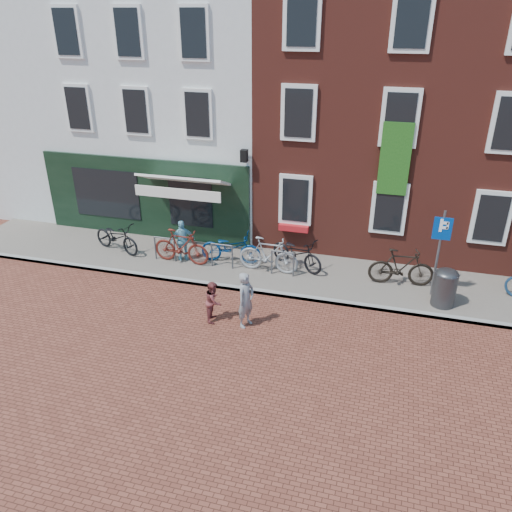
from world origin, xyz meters
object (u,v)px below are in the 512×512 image
(woman, at_px, (246,300))
(bicycle_5, at_px, (401,267))
(litter_bin, at_px, (445,286))
(boy, at_px, (213,301))
(bicycle_3, at_px, (268,255))
(bicycle_4, at_px, (297,253))
(parking_sign, at_px, (440,241))
(bicycle_1, at_px, (181,246))
(bicycle_2, at_px, (231,247))
(bicycle_0, at_px, (117,237))
(cafe_person, at_px, (183,240))

(woman, relative_size, bicycle_5, 0.80)
(litter_bin, relative_size, boy, 1.02)
(woman, distance_m, bicycle_3, 2.99)
(bicycle_4, bearing_deg, parking_sign, -70.66)
(woman, height_order, bicycle_1, woman)
(bicycle_1, xyz_separation_m, bicycle_4, (3.72, 0.68, -0.06))
(bicycle_2, relative_size, bicycle_3, 1.03)
(bicycle_0, bearing_deg, bicycle_4, -67.75)
(woman, bearing_deg, bicycle_0, 82.70)
(woman, distance_m, bicycle_2, 3.65)
(bicycle_3, xyz_separation_m, bicycle_4, (0.82, 0.52, -0.06))
(litter_bin, distance_m, bicycle_0, 10.68)
(parking_sign, xyz_separation_m, bicycle_1, (-7.88, -0.02, -1.13))
(parking_sign, height_order, bicycle_1, parking_sign)
(bicycle_1, bearing_deg, bicycle_4, -76.70)
(woman, bearing_deg, bicycle_5, -28.84)
(bicycle_2, relative_size, bicycle_4, 1.00)
(bicycle_1, xyz_separation_m, bicycle_2, (1.54, 0.49, -0.06))
(bicycle_5, bearing_deg, bicycle_1, 87.23)
(cafe_person, height_order, bicycle_2, cafe_person)
(bicycle_2, bearing_deg, cafe_person, 94.25)
(bicycle_0, relative_size, bicycle_5, 1.03)
(parking_sign, relative_size, bicycle_4, 1.31)
(boy, distance_m, bicycle_4, 3.83)
(bicycle_3, bearing_deg, bicycle_5, -84.93)
(bicycle_0, distance_m, bicycle_3, 5.40)
(litter_bin, xyz_separation_m, bicycle_4, (-4.43, 1.16, -0.09))
(parking_sign, relative_size, bicycle_5, 1.35)
(bicycle_0, relative_size, bicycle_1, 1.03)
(litter_bin, relative_size, bicycle_3, 0.61)
(parking_sign, distance_m, boy, 6.52)
(bicycle_0, bearing_deg, litter_bin, -75.67)
(litter_bin, height_order, bicycle_3, litter_bin)
(woman, height_order, bicycle_4, woman)
(bicycle_4, bearing_deg, bicycle_5, -66.58)
(cafe_person, bearing_deg, woman, 100.59)
(boy, distance_m, cafe_person, 3.74)
(bicycle_1, height_order, bicycle_4, bicycle_1)
(boy, relative_size, bicycle_3, 0.60)
(bicycle_4, height_order, bicycle_5, bicycle_5)
(bicycle_5, bearing_deg, bicycle_0, 84.92)
(bicycle_4, bearing_deg, bicycle_1, 128.57)
(cafe_person, bearing_deg, bicycle_2, 154.58)
(bicycle_5, bearing_deg, bicycle_2, 83.00)
(bicycle_5, bearing_deg, parking_sign, -118.45)
(woman, distance_m, bicycle_5, 5.07)
(litter_bin, xyz_separation_m, bicycle_2, (-6.61, 0.97, -0.09))
(bicycle_3, distance_m, bicycle_5, 4.06)
(bicycle_3, xyz_separation_m, bicycle_5, (4.06, 0.24, 0.00))
(litter_bin, distance_m, bicycle_1, 8.17)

